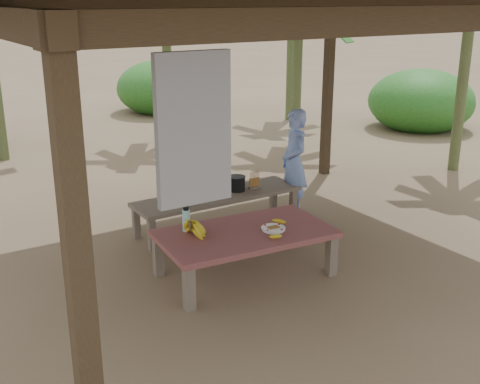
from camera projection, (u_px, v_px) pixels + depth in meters
ground at (265, 257)px, 6.88m from camera, size 80.00×80.00×0.00m
pavilion at (268, 3)px, 6.00m from camera, size 6.60×5.60×2.95m
work_table at (245, 237)px, 6.32m from camera, size 1.88×1.15×0.50m
bench at (218, 198)px, 7.65m from camera, size 2.20×0.61×0.45m
ripe_banana_bunch at (190, 229)px, 6.13m from camera, size 0.31×0.27×0.18m
plate at (273, 229)px, 6.32m from camera, size 0.26×0.26×0.04m
loose_banana_front at (276, 236)px, 6.11m from camera, size 0.16×0.06×0.04m
loose_banana_side at (279, 221)px, 6.52m from camera, size 0.14×0.15×0.04m
water_flask at (186, 219)px, 6.28m from camera, size 0.08×0.08×0.30m
green_banana_stalk at (186, 188)px, 7.35m from camera, size 0.28×0.28×0.32m
cooking_pot at (237, 184)px, 7.76m from camera, size 0.22×0.22×0.18m
skewer_rack at (254, 180)px, 7.82m from camera, size 0.18×0.08×0.24m
woman at (294, 162)px, 8.06m from camera, size 0.47×0.60×1.44m
banana_plant_ne at (299, 10)px, 11.33m from camera, size 1.80×1.80×3.09m
banana_plant_n at (165, 12)px, 11.54m from camera, size 1.80×1.80×3.05m
banana_plant_far at (292, 3)px, 13.73m from camera, size 1.80×1.80×3.18m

